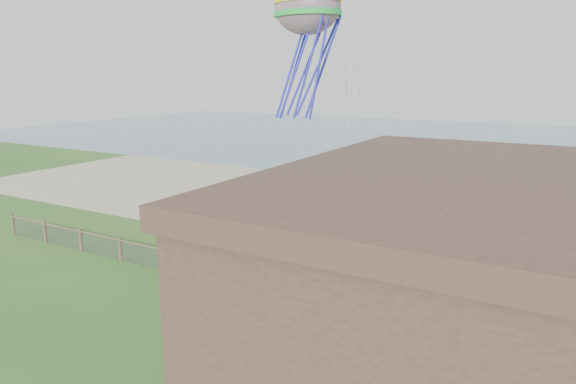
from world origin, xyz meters
name	(u,v)px	position (x,y,z in m)	size (l,w,h in m)	color
ground	(174,365)	(0.00, 0.00, 0.00)	(160.00, 160.00, 0.00)	#2B5F20
sand_beach	(393,213)	(0.00, 22.00, 0.00)	(72.00, 20.00, 0.02)	tan
ocean	(493,143)	(0.00, 66.00, 0.00)	(160.00, 68.00, 0.02)	slate
chainlink_fence	(271,286)	(0.00, 6.00, 0.55)	(36.20, 0.20, 1.25)	brown
picnic_table	(358,366)	(5.45, 2.37, 0.37)	(1.74, 1.31, 0.73)	brown
octopus_kite	(307,47)	(-1.29, 11.57, 10.60)	(3.46, 2.44, 7.13)	orange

